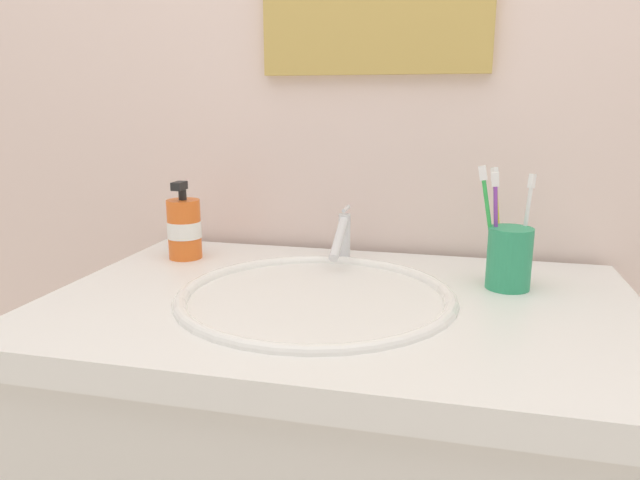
# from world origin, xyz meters

# --- Properties ---
(tiled_wall_back) EXTENTS (2.16, 0.04, 2.40)m
(tiled_wall_back) POSITION_xyz_m (0.00, 0.35, 1.20)
(tiled_wall_back) COLOR beige
(tiled_wall_back) RESTS_ON ground
(sink_basin) EXTENTS (0.46, 0.46, 0.11)m
(sink_basin) POSITION_xyz_m (-0.04, -0.01, 0.87)
(sink_basin) COLOR white
(sink_basin) RESTS_ON vanity_counter
(faucet) EXTENTS (0.02, 0.15, 0.11)m
(faucet) POSITION_xyz_m (-0.04, 0.21, 0.96)
(faucet) COLOR silver
(faucet) RESTS_ON sink_basin
(toothbrush_cup) EXTENTS (0.07, 0.07, 0.11)m
(toothbrush_cup) POSITION_xyz_m (0.27, 0.12, 0.96)
(toothbrush_cup) COLOR #2D9966
(toothbrush_cup) RESTS_ON vanity_counter
(toothbrush_purple) EXTENTS (0.02, 0.01, 0.19)m
(toothbrush_purple) POSITION_xyz_m (0.24, 0.12, 1.02)
(toothbrush_purple) COLOR purple
(toothbrush_purple) RESTS_ON toothbrush_cup
(toothbrush_yellow) EXTENTS (0.03, 0.05, 0.20)m
(toothbrush_yellow) POSITION_xyz_m (0.25, 0.16, 1.02)
(toothbrush_yellow) COLOR yellow
(toothbrush_yellow) RESTS_ON toothbrush_cup
(toothbrush_white) EXTENTS (0.02, 0.03, 0.19)m
(toothbrush_white) POSITION_xyz_m (0.29, 0.14, 1.02)
(toothbrush_white) COLOR white
(toothbrush_white) RESTS_ON toothbrush_cup
(toothbrush_green) EXTENTS (0.05, 0.01, 0.20)m
(toothbrush_green) POSITION_xyz_m (0.23, 0.12, 1.02)
(toothbrush_green) COLOR green
(toothbrush_green) RESTS_ON toothbrush_cup
(soap_dispenser) EXTENTS (0.07, 0.07, 0.16)m
(soap_dispenser) POSITION_xyz_m (-0.36, 0.17, 0.97)
(soap_dispenser) COLOR orange
(soap_dispenser) RESTS_ON vanity_counter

